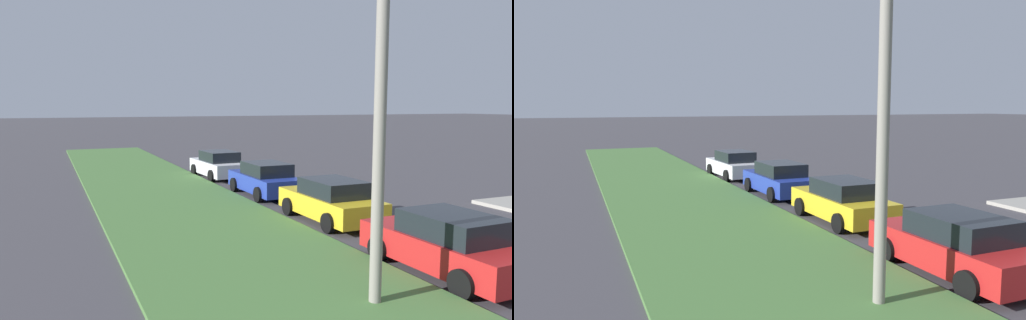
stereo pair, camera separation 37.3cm
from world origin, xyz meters
TOP-DOWN VIEW (x-y plane):
  - grass_median at (10.00, 8.30)m, footprint 60.00×6.00m
  - parked_car_red at (4.11, 4.24)m, footprint 4.33×2.08m
  - parked_car_yellow at (9.66, 3.99)m, footprint 4.31×2.04m
  - parked_car_blue at (14.92, 4.08)m, footprint 4.32×2.05m
  - parked_car_white at (20.67, 4.27)m, footprint 4.38×2.18m
  - streetlight at (3.20, 6.66)m, footprint 0.39×2.87m

SIDE VIEW (x-z plane):
  - grass_median at x=10.00m, z-range 0.00..0.12m
  - parked_car_red at x=4.11m, z-range -0.02..1.45m
  - parked_car_yellow at x=9.66m, z-range -0.02..1.45m
  - parked_car_blue at x=14.92m, z-range -0.02..1.45m
  - parked_car_white at x=20.67m, z-range -0.02..1.45m
  - streetlight at x=3.20m, z-range 0.64..8.14m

